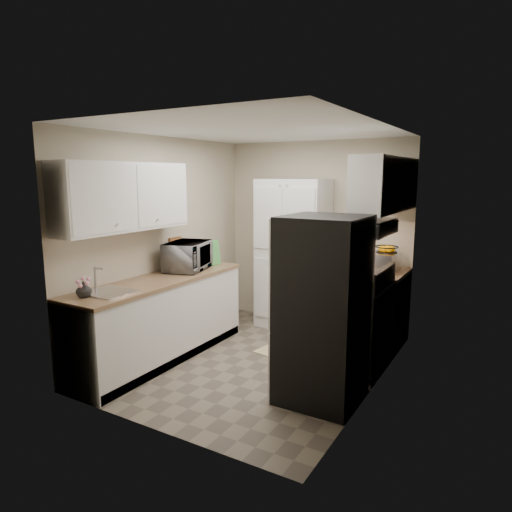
{
  "coord_description": "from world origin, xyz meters",
  "views": [
    {
      "loc": [
        2.42,
        -4.13,
        2.04
      ],
      "look_at": [
        -0.09,
        0.15,
        1.17
      ],
      "focal_mm": 32.0,
      "sensor_mm": 36.0,
      "label": 1
    }
  ],
  "objects_px": {
    "microwave": "(188,256)",
    "toaster_oven": "(384,262)",
    "wine_bottle": "(203,254)",
    "electric_range": "(354,325)",
    "refrigerator": "(323,310)",
    "pantry_cabinet": "(293,254)"
  },
  "relations": [
    {
      "from": "pantry_cabinet",
      "to": "microwave",
      "type": "height_order",
      "value": "pantry_cabinet"
    },
    {
      "from": "microwave",
      "to": "electric_range",
      "type": "bearing_deg",
      "value": -98.03
    },
    {
      "from": "wine_bottle",
      "to": "toaster_oven",
      "type": "relative_size",
      "value": 0.8
    },
    {
      "from": "electric_range",
      "to": "wine_bottle",
      "type": "xyz_separation_m",
      "value": [
        -1.97,
        -0.0,
        0.6
      ]
    },
    {
      "from": "wine_bottle",
      "to": "toaster_oven",
      "type": "xyz_separation_m",
      "value": [
        2.04,
        0.84,
        -0.04
      ]
    },
    {
      "from": "microwave",
      "to": "pantry_cabinet",
      "type": "bearing_deg",
      "value": -50.25
    },
    {
      "from": "microwave",
      "to": "toaster_oven",
      "type": "distance_m",
      "value": 2.34
    },
    {
      "from": "electric_range",
      "to": "pantry_cabinet",
      "type": "bearing_deg",
      "value": 141.78
    },
    {
      "from": "microwave",
      "to": "toaster_oven",
      "type": "xyz_separation_m",
      "value": [
        2.06,
        1.11,
        -0.06
      ]
    },
    {
      "from": "pantry_cabinet",
      "to": "electric_range",
      "type": "xyz_separation_m",
      "value": [
        1.17,
        -0.93,
        -0.52
      ]
    },
    {
      "from": "electric_range",
      "to": "microwave",
      "type": "distance_m",
      "value": 2.11
    },
    {
      "from": "refrigerator",
      "to": "pantry_cabinet",
      "type": "bearing_deg",
      "value": 123.46
    },
    {
      "from": "electric_range",
      "to": "wine_bottle",
      "type": "height_order",
      "value": "wine_bottle"
    },
    {
      "from": "microwave",
      "to": "wine_bottle",
      "type": "relative_size",
      "value": 1.97
    },
    {
      "from": "electric_range",
      "to": "microwave",
      "type": "relative_size",
      "value": 1.84
    },
    {
      "from": "wine_bottle",
      "to": "toaster_oven",
      "type": "height_order",
      "value": "wine_bottle"
    },
    {
      "from": "pantry_cabinet",
      "to": "wine_bottle",
      "type": "distance_m",
      "value": 1.23
    },
    {
      "from": "wine_bottle",
      "to": "toaster_oven",
      "type": "bearing_deg",
      "value": 22.26
    },
    {
      "from": "microwave",
      "to": "wine_bottle",
      "type": "xyz_separation_m",
      "value": [
        0.02,
        0.28,
        -0.01
      ]
    },
    {
      "from": "electric_range",
      "to": "refrigerator",
      "type": "height_order",
      "value": "refrigerator"
    },
    {
      "from": "microwave",
      "to": "refrigerator",
      "type": "bearing_deg",
      "value": -120.88
    },
    {
      "from": "electric_range",
      "to": "microwave",
      "type": "height_order",
      "value": "microwave"
    }
  ]
}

